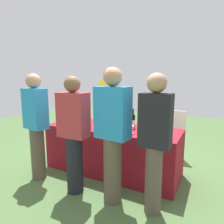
{
  "coord_description": "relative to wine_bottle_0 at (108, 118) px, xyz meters",
  "views": [
    {
      "loc": [
        1.46,
        -2.78,
        1.53
      ],
      "look_at": [
        0.0,
        0.0,
        1.01
      ],
      "focal_mm": 31.62,
      "sensor_mm": 36.0,
      "label": 1
    }
  ],
  "objects": [
    {
      "name": "guest_3",
      "position": [
        1.09,
        -0.9,
        0.02
      ],
      "size": [
        0.35,
        0.21,
        1.6
      ],
      "rotation": [
        0.0,
        0.0,
        -0.01
      ],
      "color": "brown",
      "rests_on": "ground_plane"
    },
    {
      "name": "guest_2",
      "position": [
        0.58,
        -0.92,
        0.04
      ],
      "size": [
        0.44,
        0.27,
        1.67
      ],
      "rotation": [
        0.0,
        0.0,
        -0.11
      ],
      "color": "brown",
      "rests_on": "ground_plane"
    },
    {
      "name": "ground_plane",
      "position": [
        0.18,
        -0.19,
        -0.86
      ],
      "size": [
        12.0,
        12.0,
        0.0
      ],
      "primitive_type": "plane",
      "color": "#476638"
    },
    {
      "name": "wine_bottle_2",
      "position": [
        0.52,
        -0.12,
        0.01
      ],
      "size": [
        0.07,
        0.07,
        0.32
      ],
      "color": "black",
      "rests_on": "tasting_table"
    },
    {
      "name": "wine_glass_1",
      "position": [
        0.47,
        -0.35,
        -0.01
      ],
      "size": [
        0.07,
        0.07,
        0.13
      ],
      "color": "silver",
      "rests_on": "tasting_table"
    },
    {
      "name": "menu_board",
      "position": [
        0.94,
        0.84,
        -0.39
      ],
      "size": [
        0.5,
        0.09,
        0.94
      ],
      "primitive_type": "cube",
      "rotation": [
        0.0,
        0.0,
        0.11
      ],
      "color": "white",
      "rests_on": "ground_plane"
    },
    {
      "name": "ice_bucket",
      "position": [
        0.79,
        -0.01,
        -0.01
      ],
      "size": [
        0.24,
        0.24,
        0.19
      ],
      "primitive_type": "cylinder",
      "color": "silver",
      "rests_on": "tasting_table"
    },
    {
      "name": "tasting_table",
      "position": [
        0.18,
        -0.19,
        -0.48
      ],
      "size": [
        2.18,
        0.8,
        0.76
      ],
      "primitive_type": "cube",
      "color": "maroon",
      "rests_on": "ground_plane"
    },
    {
      "name": "server_pouring",
      "position": [
        -0.25,
        0.5,
        0.11
      ],
      "size": [
        0.37,
        0.24,
        1.76
      ],
      "rotation": [
        0.0,
        0.0,
        3.16
      ],
      "color": "#3F3351",
      "rests_on": "ground_plane"
    },
    {
      "name": "wine_bottle_0",
      "position": [
        0.0,
        0.0,
        0.0
      ],
      "size": [
        0.08,
        0.08,
        0.3
      ],
      "color": "black",
      "rests_on": "tasting_table"
    },
    {
      "name": "wine_bottle_1",
      "position": [
        0.34,
        -0.07,
        0.02
      ],
      "size": [
        0.06,
        0.06,
        0.34
      ],
      "color": "black",
      "rests_on": "tasting_table"
    },
    {
      "name": "wine_glass_0",
      "position": [
        -0.14,
        -0.41,
        -0.01
      ],
      "size": [
        0.07,
        0.07,
        0.14
      ],
      "color": "silver",
      "rests_on": "tasting_table"
    },
    {
      "name": "wine_bottle_3",
      "position": [
        1.0,
        -0.05,
        0.0
      ],
      "size": [
        0.08,
        0.08,
        0.31
      ],
      "color": "black",
      "rests_on": "tasting_table"
    },
    {
      "name": "wine_glass_2",
      "position": [
        0.62,
        -0.4,
        -0.01
      ],
      "size": [
        0.07,
        0.07,
        0.13
      ],
      "color": "silver",
      "rests_on": "tasting_table"
    },
    {
      "name": "guest_1",
      "position": [
        0.02,
        -0.98,
        -0.02
      ],
      "size": [
        0.4,
        0.23,
        1.57
      ],
      "rotation": [
        0.0,
        0.0,
        0.02
      ],
      "color": "black",
      "rests_on": "ground_plane"
    },
    {
      "name": "guest_0",
      "position": [
        -0.71,
        -0.94,
        0.02
      ],
      "size": [
        0.41,
        0.27,
        1.62
      ],
      "rotation": [
        0.0,
        0.0,
        -0.18
      ],
      "color": "brown",
      "rests_on": "ground_plane"
    }
  ]
}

